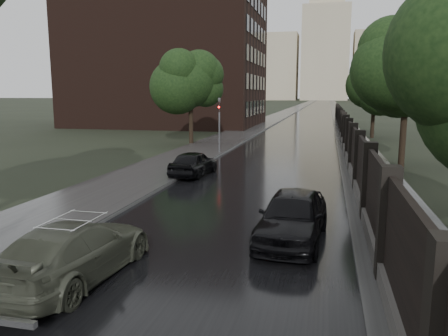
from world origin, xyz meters
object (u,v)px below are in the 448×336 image
hatchback_left (194,163)px  car_right_near (293,216)px  tree_right_b (407,82)px  volga_sedan (74,251)px  tree_left_far (190,82)px  traffic_light (219,121)px  tree_right_c (375,87)px

hatchback_left → car_right_near: car_right_near is taller
tree_right_b → volga_sedan: tree_right_b is taller
tree_left_far → traffic_light: 6.84m
traffic_light → volga_sedan: traffic_light is taller
tree_left_far → tree_right_c: 18.45m
tree_left_far → volga_sedan: tree_left_far is taller
tree_left_far → car_right_near: (10.29, -22.73, -4.48)m
tree_left_far → traffic_light: size_ratio=1.85×
tree_right_c → hatchback_left: (-11.10, -23.47, -4.28)m
hatchback_left → car_right_near: bearing=126.8°
tree_left_far → traffic_light: bearing=-53.5°
tree_right_b → hatchback_left: bearing=-153.7°
tree_right_b → car_right_near: (-5.21, -14.73, -4.19)m
hatchback_left → car_right_near: size_ratio=0.89×
traffic_light → car_right_near: bearing=-69.6°
tree_right_b → volga_sedan: 21.49m
tree_left_far → tree_right_b: bearing=-27.3°
traffic_light → hatchback_left: size_ratio=1.01×
hatchback_left → tree_left_far: bearing=-67.6°
hatchback_left → tree_right_c: bearing=-111.0°
tree_right_b → tree_right_c: (0.00, 18.00, 0.00)m
tree_right_b → tree_right_c: same height
tree_right_b → traffic_light: bearing=165.8°
tree_left_far → car_right_near: tree_left_far is taller
tree_right_b → hatchback_left: tree_right_b is taller
tree_left_far → car_right_near: 25.35m
tree_right_c → volga_sedan: tree_right_c is taller
tree_left_far → tree_right_c: tree_left_far is taller
traffic_light → car_right_near: (6.59, -17.72, -1.64)m
tree_right_c → volga_sedan: (-9.92, -36.58, -4.26)m
tree_left_far → volga_sedan: size_ratio=1.56×
volga_sedan → traffic_light: bearing=-82.3°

